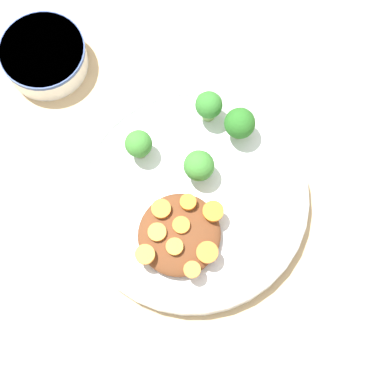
% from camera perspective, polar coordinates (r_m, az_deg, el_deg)
% --- Properties ---
extents(ground_plane, '(4.00, 4.00, 0.00)m').
position_cam_1_polar(ground_plane, '(0.78, 0.00, -0.74)').
color(ground_plane, tan).
extents(plate, '(0.28, 0.28, 0.03)m').
position_cam_1_polar(plate, '(0.77, 0.00, -0.46)').
color(plate, white).
rests_on(plate, ground_plane).
extents(dip_bowl, '(0.11, 0.11, 0.04)m').
position_cam_1_polar(dip_bowl, '(0.85, -12.99, 11.72)').
color(dip_bowl, white).
rests_on(dip_bowl, ground_plane).
extents(stew_mound, '(0.10, 0.10, 0.02)m').
position_cam_1_polar(stew_mound, '(0.74, -0.80, -3.91)').
color(stew_mound, brown).
rests_on(stew_mound, plate).
extents(broccoli_floret_0, '(0.04, 0.04, 0.05)m').
position_cam_1_polar(broccoli_floret_0, '(0.74, 0.45, 2.36)').
color(broccoli_floret_0, '#7FA85B').
rests_on(broccoli_floret_0, plate).
extents(broccoli_floret_1, '(0.03, 0.03, 0.05)m').
position_cam_1_polar(broccoli_floret_1, '(0.77, 1.50, 7.66)').
color(broccoli_floret_1, '#759E51').
rests_on(broccoli_floret_1, plate).
extents(broccoli_floret_2, '(0.03, 0.03, 0.05)m').
position_cam_1_polar(broccoli_floret_2, '(0.76, -4.76, 4.23)').
color(broccoli_floret_2, '#7FA85B').
rests_on(broccoli_floret_2, plate).
extents(broccoli_floret_3, '(0.04, 0.04, 0.05)m').
position_cam_1_polar(broccoli_floret_3, '(0.76, 4.26, 6.06)').
color(broccoli_floret_3, '#7FA85B').
rests_on(broccoli_floret_3, plate).
extents(carrot_slice_0, '(0.02, 0.02, 0.01)m').
position_cam_1_polar(carrot_slice_0, '(0.73, -2.76, -1.50)').
color(carrot_slice_0, orange).
rests_on(carrot_slice_0, stew_mound).
extents(carrot_slice_1, '(0.02, 0.02, 0.00)m').
position_cam_1_polar(carrot_slice_1, '(0.72, 0.01, -6.91)').
color(carrot_slice_1, orange).
rests_on(carrot_slice_1, stew_mound).
extents(carrot_slice_2, '(0.02, 0.02, 0.01)m').
position_cam_1_polar(carrot_slice_2, '(0.72, -4.21, -5.56)').
color(carrot_slice_2, orange).
rests_on(carrot_slice_2, stew_mound).
extents(carrot_slice_3, '(0.02, 0.02, 0.01)m').
position_cam_1_polar(carrot_slice_3, '(0.72, -1.49, -4.89)').
color(carrot_slice_3, orange).
rests_on(carrot_slice_3, stew_mound).
extents(carrot_slice_4, '(0.02, 0.02, 0.01)m').
position_cam_1_polar(carrot_slice_4, '(0.73, 1.89, -1.72)').
color(carrot_slice_4, orange).
rests_on(carrot_slice_4, stew_mound).
extents(carrot_slice_5, '(0.02, 0.02, 0.00)m').
position_cam_1_polar(carrot_slice_5, '(0.72, 1.37, -5.38)').
color(carrot_slice_5, orange).
rests_on(carrot_slice_5, stew_mound).
extents(carrot_slice_6, '(0.02, 0.02, 0.00)m').
position_cam_1_polar(carrot_slice_6, '(0.73, -0.69, -3.04)').
color(carrot_slice_6, orange).
rests_on(carrot_slice_6, stew_mound).
extents(carrot_slice_7, '(0.02, 0.02, 0.01)m').
position_cam_1_polar(carrot_slice_7, '(0.73, -0.21, -0.94)').
color(carrot_slice_7, orange).
rests_on(carrot_slice_7, stew_mound).
extents(carrot_slice_8, '(0.02, 0.02, 0.00)m').
position_cam_1_polar(carrot_slice_8, '(0.72, -3.12, -3.58)').
color(carrot_slice_8, orange).
rests_on(carrot_slice_8, stew_mound).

